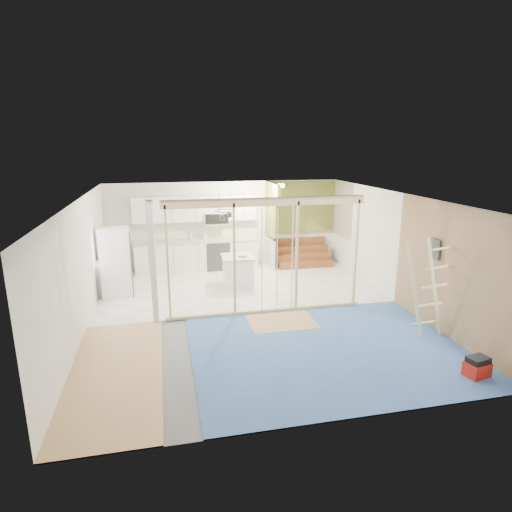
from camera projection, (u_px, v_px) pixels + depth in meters
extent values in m
cube|color=slate|center=(253.00, 314.00, 9.55)|extent=(7.00, 8.00, 0.01)
cube|color=silver|center=(252.00, 197.00, 8.89)|extent=(7.00, 8.00, 0.01)
cube|color=white|center=(225.00, 225.00, 13.00)|extent=(7.00, 0.01, 2.60)
cube|color=white|center=(318.00, 337.00, 5.44)|extent=(7.00, 0.01, 2.60)
cube|color=white|center=(81.00, 267.00, 8.49)|extent=(0.01, 8.00, 2.60)
cube|color=white|center=(399.00, 249.00, 9.95)|extent=(0.01, 8.00, 2.60)
cube|color=white|center=(237.00, 285.00, 11.44)|extent=(7.00, 4.00, 0.02)
cube|color=#4766AC|center=(328.00, 350.00, 7.87)|extent=(5.00, 4.00, 0.02)
cube|color=tan|center=(116.00, 372.00, 7.09)|extent=(1.50, 4.00, 0.02)
cube|color=tan|center=(282.00, 322.00, 9.09)|extent=(1.40, 1.00, 0.01)
cube|color=#D0B57F|center=(266.00, 202.00, 8.98)|extent=(4.40, 0.09, 0.18)
cube|color=#D0B57F|center=(266.00, 311.00, 9.60)|extent=(4.40, 0.09, 0.06)
cube|color=silver|center=(153.00, 263.00, 8.78)|extent=(0.12, 0.14, 2.60)
cube|color=#D0B57F|center=(168.00, 263.00, 8.85)|extent=(0.04, 0.09, 2.40)
cube|color=#D0B57F|center=(234.00, 259.00, 9.14)|extent=(0.05, 0.09, 2.40)
cube|color=#D0B57F|center=(297.00, 255.00, 9.43)|extent=(0.04, 0.09, 2.40)
cube|color=#D0B57F|center=(356.00, 252.00, 9.72)|extent=(0.04, 0.09, 2.40)
cylinder|color=silver|center=(262.00, 261.00, 9.26)|extent=(0.02, 0.02, 2.35)
cylinder|color=silver|center=(292.00, 259.00, 9.45)|extent=(0.02, 0.02, 2.35)
cylinder|color=silver|center=(277.00, 260.00, 9.36)|extent=(0.02, 0.02, 2.35)
cube|color=white|center=(197.00, 256.00, 12.75)|extent=(3.60, 0.60, 0.88)
cube|color=#C1B197|center=(197.00, 241.00, 12.63)|extent=(3.66, 0.64, 0.05)
cube|color=white|center=(113.00, 271.00, 11.23)|extent=(0.60, 1.60, 0.88)
cube|color=#C1B197|center=(112.00, 254.00, 11.11)|extent=(0.64, 1.64, 0.05)
cube|color=white|center=(195.00, 208.00, 12.50)|extent=(3.60, 0.34, 0.75)
cube|color=silver|center=(216.00, 218.00, 12.67)|extent=(0.72, 0.38, 0.36)
cube|color=black|center=(217.00, 219.00, 12.49)|extent=(0.68, 0.02, 0.30)
cube|color=olive|center=(270.00, 209.00, 12.72)|extent=(0.10, 0.90, 1.60)
cube|color=silver|center=(270.00, 253.00, 13.06)|extent=(0.10, 0.90, 0.90)
cube|color=olive|center=(277.00, 193.00, 11.92)|extent=(0.10, 0.50, 0.50)
cube|color=olive|center=(301.00, 208.00, 13.36)|extent=(2.20, 0.04, 1.60)
cube|color=silver|center=(300.00, 248.00, 13.69)|extent=(2.20, 0.04, 0.90)
cube|color=brown|center=(306.00, 265.00, 13.04)|extent=(1.70, 0.26, 0.20)
cube|color=brown|center=(303.00, 257.00, 13.23)|extent=(1.70, 0.26, 0.20)
cube|color=brown|center=(301.00, 248.00, 13.43)|extent=(1.70, 0.26, 0.20)
cube|color=brown|center=(299.00, 240.00, 13.62)|extent=(1.70, 0.26, 0.20)
torus|color=black|center=(225.00, 211.00, 10.76)|extent=(0.52, 0.52, 0.02)
cylinder|color=black|center=(219.00, 201.00, 10.67)|extent=(0.01, 0.01, 0.50)
cylinder|color=black|center=(231.00, 201.00, 10.73)|extent=(0.01, 0.01, 0.50)
cylinder|color=#3C3C41|center=(222.00, 217.00, 10.69)|extent=(0.14, 0.14, 0.14)
cylinder|color=#3C3C41|center=(229.00, 215.00, 10.92)|extent=(0.12, 0.12, 0.12)
cube|color=tan|center=(455.00, 274.00, 8.06)|extent=(0.02, 4.00, 2.60)
cube|color=#3C3C41|center=(435.00, 249.00, 8.53)|extent=(0.04, 0.30, 0.40)
cylinder|color=#FFEABF|center=(279.00, 186.00, 12.03)|extent=(0.32, 0.32, 0.08)
cube|color=white|center=(116.00, 263.00, 10.53)|extent=(0.80, 0.78, 1.70)
cube|color=#3C3C41|center=(131.00, 262.00, 10.60)|extent=(0.09, 0.68, 1.66)
cube|color=white|center=(238.00, 272.00, 11.34)|extent=(0.79, 0.79, 0.76)
cube|color=#C1B197|center=(238.00, 257.00, 11.24)|extent=(0.88, 0.88, 0.04)
imported|color=white|center=(243.00, 255.00, 11.18)|extent=(0.32, 0.32, 0.06)
imported|color=silver|center=(191.00, 235.00, 12.56)|extent=(0.12, 0.12, 0.29)
imported|color=white|center=(205.00, 236.00, 12.64)|extent=(0.12, 0.12, 0.21)
cube|color=#AB190F|center=(477.00, 370.00, 6.94)|extent=(0.42, 0.34, 0.26)
cube|color=black|center=(478.00, 360.00, 6.89)|extent=(0.37, 0.30, 0.09)
cube|color=#DCCD86|center=(414.00, 289.00, 8.16)|extent=(0.46, 0.19, 1.96)
cube|color=#DCCD86|center=(434.00, 287.00, 8.25)|extent=(0.46, 0.19, 1.96)
cube|color=#DCCD86|center=(423.00, 323.00, 8.40)|extent=(0.46, 0.19, 0.13)
cube|color=#DCCD86|center=(429.00, 305.00, 8.32)|extent=(0.46, 0.19, 0.13)
cube|color=#DCCD86|center=(435.00, 286.00, 8.24)|extent=(0.46, 0.19, 0.13)
cube|color=#DCCD86|center=(440.00, 267.00, 8.16)|extent=(0.46, 0.19, 0.13)
cube|color=#DCCD86|center=(446.00, 248.00, 8.08)|extent=(0.46, 0.19, 0.13)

